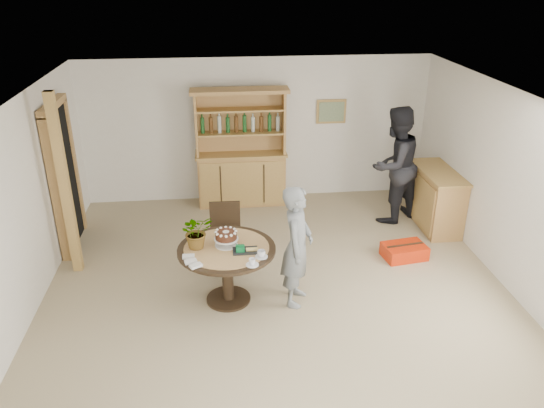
{
  "coord_description": "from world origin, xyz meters",
  "views": [
    {
      "loc": [
        -0.7,
        -5.42,
        3.9
      ],
      "look_at": [
        -0.03,
        0.8,
        1.05
      ],
      "focal_mm": 35.0,
      "sensor_mm": 36.0,
      "label": 1
    }
  ],
  "objects_px": {
    "teen_boy": "(297,246)",
    "sideboard": "(436,198)",
    "red_suitcase": "(404,251)",
    "hutch": "(241,166)",
    "dining_chair": "(226,232)",
    "adult_person": "(394,165)",
    "dining_table": "(227,258)"
  },
  "relations": [
    {
      "from": "dining_table",
      "to": "red_suitcase",
      "type": "height_order",
      "value": "dining_table"
    },
    {
      "from": "sideboard",
      "to": "teen_boy",
      "type": "relative_size",
      "value": 0.81
    },
    {
      "from": "teen_boy",
      "to": "adult_person",
      "type": "distance_m",
      "value": 2.89
    },
    {
      "from": "teen_boy",
      "to": "sideboard",
      "type": "bearing_deg",
      "value": -34.4
    },
    {
      "from": "dining_chair",
      "to": "adult_person",
      "type": "bearing_deg",
      "value": 25.98
    },
    {
      "from": "dining_chair",
      "to": "red_suitcase",
      "type": "distance_m",
      "value": 2.6
    },
    {
      "from": "teen_boy",
      "to": "red_suitcase",
      "type": "distance_m",
      "value": 2.05
    },
    {
      "from": "adult_person",
      "to": "red_suitcase",
      "type": "distance_m",
      "value": 1.54
    },
    {
      "from": "teen_boy",
      "to": "adult_person",
      "type": "bearing_deg",
      "value": -22.06
    },
    {
      "from": "sideboard",
      "to": "red_suitcase",
      "type": "height_order",
      "value": "sideboard"
    },
    {
      "from": "dining_table",
      "to": "red_suitcase",
      "type": "bearing_deg",
      "value": 17.15
    },
    {
      "from": "red_suitcase",
      "to": "teen_boy",
      "type": "bearing_deg",
      "value": -161.3
    },
    {
      "from": "hutch",
      "to": "dining_table",
      "type": "xyz_separation_m",
      "value": [
        -0.34,
        -3.01,
        -0.08
      ]
    },
    {
      "from": "hutch",
      "to": "dining_table",
      "type": "bearing_deg",
      "value": -96.5
    },
    {
      "from": "sideboard",
      "to": "teen_boy",
      "type": "bearing_deg",
      "value": -143.62
    },
    {
      "from": "dining_table",
      "to": "dining_chair",
      "type": "height_order",
      "value": "dining_chair"
    },
    {
      "from": "sideboard",
      "to": "dining_chair",
      "type": "xyz_separation_m",
      "value": [
        -3.38,
        -0.94,
        0.06
      ]
    },
    {
      "from": "dining_chair",
      "to": "teen_boy",
      "type": "bearing_deg",
      "value": -45.87
    },
    {
      "from": "sideboard",
      "to": "dining_chair",
      "type": "height_order",
      "value": "dining_chair"
    },
    {
      "from": "dining_table",
      "to": "adult_person",
      "type": "relative_size",
      "value": 0.63
    },
    {
      "from": "hutch",
      "to": "teen_boy",
      "type": "relative_size",
      "value": 1.31
    },
    {
      "from": "dining_chair",
      "to": "adult_person",
      "type": "distance_m",
      "value": 3.04
    },
    {
      "from": "sideboard",
      "to": "red_suitcase",
      "type": "xyz_separation_m",
      "value": [
        -0.81,
        -0.97,
        -0.37
      ]
    },
    {
      "from": "dining_chair",
      "to": "sideboard",
      "type": "bearing_deg",
      "value": 17.25
    },
    {
      "from": "teen_boy",
      "to": "adult_person",
      "type": "xyz_separation_m",
      "value": [
        1.9,
        2.17,
        0.18
      ]
    },
    {
      "from": "hutch",
      "to": "dining_chair",
      "type": "relative_size",
      "value": 2.16
    },
    {
      "from": "red_suitcase",
      "to": "dining_chair",
      "type": "bearing_deg",
      "value": 170.44
    },
    {
      "from": "hutch",
      "to": "dining_chair",
      "type": "height_order",
      "value": "hutch"
    },
    {
      "from": "dining_table",
      "to": "dining_chair",
      "type": "distance_m",
      "value": 0.83
    },
    {
      "from": "dining_chair",
      "to": "red_suitcase",
      "type": "relative_size",
      "value": 1.45
    },
    {
      "from": "hutch",
      "to": "sideboard",
      "type": "distance_m",
      "value": 3.29
    },
    {
      "from": "hutch",
      "to": "dining_table",
      "type": "relative_size",
      "value": 1.7
    }
  ]
}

